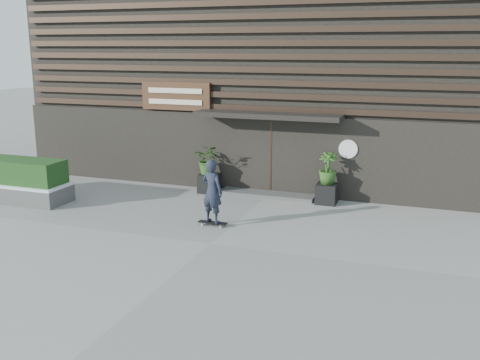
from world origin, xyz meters
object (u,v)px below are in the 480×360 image
at_px(raised_bed, 15,192).
at_px(planter_pot_right, 327,194).
at_px(planter_pot_left, 209,183).
at_px(skateboarder, 212,191).

bearing_deg(raised_bed, planter_pot_right, 17.36).
bearing_deg(planter_pot_left, raised_bed, -151.66).
xyz_separation_m(planter_pot_left, skateboarder, (1.41, -3.11, 0.62)).
bearing_deg(planter_pot_right, raised_bed, -162.64).
bearing_deg(planter_pot_right, skateboarder, -127.52).
height_order(planter_pot_right, skateboarder, skateboarder).
distance_m(planter_pot_right, skateboarder, 3.97).
bearing_deg(raised_bed, planter_pot_left, 28.34).
bearing_deg(planter_pot_left, planter_pot_right, 0.00).
xyz_separation_m(planter_pot_right, raised_bed, (-9.04, -2.82, -0.05)).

